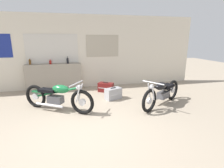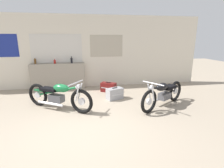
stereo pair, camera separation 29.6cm
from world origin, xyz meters
TOP-DOWN VIEW (x-y plane):
  - ground_plane at (0.00, 0.00)m, footprint 24.00×24.00m
  - wall_back at (-0.02, 3.69)m, footprint 10.00×0.07m
  - sill_counter at (-0.80, 3.51)m, footprint 2.03×0.28m
  - bottle_leftmost at (-1.60, 3.56)m, footprint 0.07×0.07m
  - bottle_left_center at (-0.89, 3.50)m, footprint 0.08×0.08m
  - bottle_center at (-0.26, 3.51)m, footprint 0.08×0.08m
  - motorcycle_green at (-0.56, 1.38)m, footprint 1.86×1.22m
  - motorcycle_black at (2.39, 1.09)m, footprint 1.74×1.16m
  - hard_case_darkred at (1.05, 2.78)m, footprint 0.60×0.53m
  - hard_case_silver at (1.13, 1.95)m, footprint 0.59×0.45m

SIDE VIEW (x-z plane):
  - ground_plane at x=0.00m, z-range 0.00..0.00m
  - hard_case_darkred at x=1.05m, z-range -0.01..0.35m
  - hard_case_silver at x=1.13m, z-range -0.01..0.37m
  - motorcycle_black at x=2.39m, z-range 0.00..0.80m
  - motorcycle_green at x=-0.56m, z-range -0.01..0.82m
  - sill_counter at x=-0.80m, z-range 0.00..0.99m
  - bottle_left_center at x=-0.89m, z-range 0.98..1.16m
  - bottle_leftmost at x=-1.60m, z-range 0.98..1.22m
  - bottle_center at x=-0.26m, z-range 0.98..1.24m
  - wall_back at x=-0.02m, z-range 0.01..2.81m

